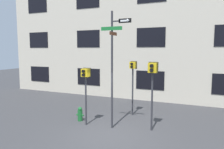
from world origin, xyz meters
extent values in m
plane|color=#38383A|center=(0.00, 0.00, 0.00)|extent=(60.00, 60.00, 0.00)
cube|color=beige|center=(0.00, 6.96, 5.78)|extent=(24.00, 0.60, 11.55)
cube|color=black|center=(-9.60, 6.64, 1.44)|extent=(1.94, 0.03, 1.27)
cube|color=black|center=(-4.80, 6.64, 1.44)|extent=(1.94, 0.03, 1.27)
cube|color=black|center=(0.00, 6.64, 1.44)|extent=(1.94, 0.03, 1.27)
cube|color=black|center=(-9.60, 6.64, 4.33)|extent=(1.94, 0.03, 1.27)
cube|color=black|center=(-4.80, 6.64, 4.33)|extent=(1.94, 0.03, 1.27)
cube|color=black|center=(0.00, 6.64, 4.33)|extent=(1.94, 0.03, 1.27)
cube|color=black|center=(-9.60, 6.64, 7.22)|extent=(1.94, 0.03, 1.27)
cylinder|color=#2D2D33|center=(-0.27, 0.87, 2.57)|extent=(0.09, 0.09, 5.14)
cube|color=#2D2D33|center=(0.03, 0.87, 4.70)|extent=(0.60, 0.05, 0.05)
cube|color=#196B2D|center=(-0.27, 0.81, 4.40)|extent=(0.97, 0.02, 0.16)
cube|color=brown|center=(-0.21, 0.87, 4.19)|extent=(0.02, 0.75, 0.14)
cube|color=black|center=(0.33, 0.86, 4.70)|extent=(0.56, 0.02, 0.18)
cube|color=white|center=(0.29, 0.85, 4.70)|extent=(0.32, 0.01, 0.07)
cone|color=white|center=(0.49, 0.85, 4.70)|extent=(0.10, 0.14, 0.14)
cylinder|color=#2D2D33|center=(-1.54, 0.75, 1.14)|extent=(0.08, 0.08, 2.27)
cube|color=gold|center=(-1.54, 0.75, 2.45)|extent=(0.35, 0.26, 0.36)
cube|color=black|center=(-1.54, 0.89, 2.45)|extent=(0.41, 0.02, 0.42)
cylinder|color=black|center=(-1.54, 0.56, 2.54)|extent=(0.13, 0.12, 0.13)
cylinder|color=black|center=(-1.54, 0.56, 2.37)|extent=(0.13, 0.12, 0.13)
cylinder|color=silver|center=(-1.54, 0.61, 2.54)|extent=(0.10, 0.01, 0.10)
cylinder|color=#2D2D33|center=(1.44, 1.28, 1.27)|extent=(0.08, 0.08, 2.53)
cube|color=gold|center=(1.44, 1.28, 2.74)|extent=(0.36, 0.26, 0.42)
cube|color=black|center=(1.44, 1.42, 2.74)|extent=(0.42, 0.02, 0.48)
cylinder|color=black|center=(1.44, 1.09, 2.84)|extent=(0.15, 0.12, 0.15)
cylinder|color=black|center=(1.44, 1.09, 2.65)|extent=(0.15, 0.12, 0.15)
cylinder|color=orange|center=(1.44, 1.14, 2.84)|extent=(0.12, 0.01, 0.12)
cylinder|color=#2D2D33|center=(-0.06, 3.13, 1.26)|extent=(0.08, 0.08, 2.52)
cube|color=gold|center=(-0.06, 3.13, 2.69)|extent=(0.30, 0.26, 0.35)
cube|color=black|center=(-0.06, 3.27, 2.69)|extent=(0.36, 0.02, 0.41)
cylinder|color=black|center=(-0.06, 2.94, 2.77)|extent=(0.12, 0.12, 0.12)
cylinder|color=black|center=(-0.06, 2.94, 2.62)|extent=(0.12, 0.12, 0.12)
cylinder|color=silver|center=(-0.06, 3.00, 2.77)|extent=(0.10, 0.01, 0.10)
cylinder|color=#196028|center=(-2.10, 1.12, 0.27)|extent=(0.24, 0.24, 0.53)
sphere|color=#196028|center=(-2.10, 1.12, 0.60)|extent=(0.20, 0.20, 0.20)
cylinder|color=#196028|center=(-2.26, 1.12, 0.29)|extent=(0.08, 0.08, 0.08)
cylinder|color=#196028|center=(-1.94, 1.12, 0.29)|extent=(0.08, 0.08, 0.08)
camera|label=1|loc=(3.60, -7.83, 3.48)|focal=35.00mm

